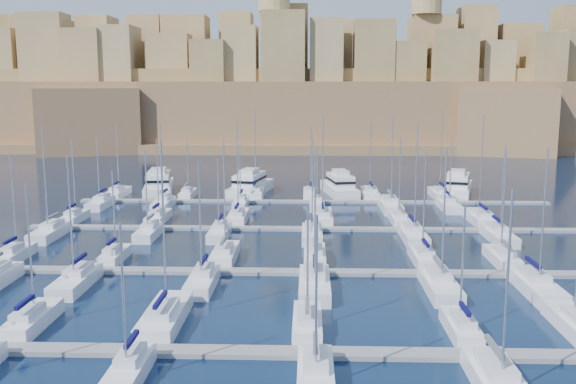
{
  "coord_description": "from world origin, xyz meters",
  "views": [
    {
      "loc": [
        -0.72,
        -81.55,
        20.99
      ],
      "look_at": [
        -3.58,
        6.0,
        6.32
      ],
      "focal_mm": 40.0,
      "sensor_mm": 36.0,
      "label": 1
    }
  ],
  "objects_px": {
    "sailboat_4": "(461,327)",
    "motor_yacht_b": "(250,185)",
    "sailboat_2": "(165,316)",
    "motor_yacht_a": "(159,184)",
    "motor_yacht_d": "(457,186)",
    "motor_yacht_c": "(340,186)"
  },
  "relations": [
    {
      "from": "sailboat_2",
      "to": "sailboat_4",
      "type": "relative_size",
      "value": 1.47
    },
    {
      "from": "sailboat_2",
      "to": "sailboat_4",
      "type": "height_order",
      "value": "sailboat_2"
    },
    {
      "from": "sailboat_4",
      "to": "motor_yacht_c",
      "type": "relative_size",
      "value": 0.74
    },
    {
      "from": "sailboat_4",
      "to": "motor_yacht_c",
      "type": "xyz_separation_m",
      "value": [
        -7.0,
        69.98,
        1.02
      ]
    },
    {
      "from": "motor_yacht_a",
      "to": "motor_yacht_d",
      "type": "bearing_deg",
      "value": -0.36
    },
    {
      "from": "sailboat_2",
      "to": "motor_yacht_a",
      "type": "xyz_separation_m",
      "value": [
        -16.75,
        69.54,
        0.95
      ]
    },
    {
      "from": "sailboat_2",
      "to": "motor_yacht_a",
      "type": "bearing_deg",
      "value": 103.54
    },
    {
      "from": "motor_yacht_a",
      "to": "motor_yacht_d",
      "type": "height_order",
      "value": "same"
    },
    {
      "from": "sailboat_4",
      "to": "motor_yacht_d",
      "type": "relative_size",
      "value": 0.67
    },
    {
      "from": "motor_yacht_a",
      "to": "motor_yacht_c",
      "type": "bearing_deg",
      "value": -1.69
    },
    {
      "from": "sailboat_2",
      "to": "motor_yacht_a",
      "type": "relative_size",
      "value": 0.95
    },
    {
      "from": "motor_yacht_b",
      "to": "motor_yacht_d",
      "type": "distance_m",
      "value": 40.03
    },
    {
      "from": "sailboat_2",
      "to": "motor_yacht_b",
      "type": "distance_m",
      "value": 69.34
    },
    {
      "from": "motor_yacht_c",
      "to": "motor_yacht_d",
      "type": "height_order",
      "value": "same"
    },
    {
      "from": "sailboat_2",
      "to": "motor_yacht_b",
      "type": "bearing_deg",
      "value": 88.94
    },
    {
      "from": "sailboat_4",
      "to": "motor_yacht_b",
      "type": "relative_size",
      "value": 0.66
    },
    {
      "from": "sailboat_4",
      "to": "motor_yacht_d",
      "type": "xyz_separation_m",
      "value": [
        15.65,
        70.66,
        1.02
      ]
    },
    {
      "from": "motor_yacht_a",
      "to": "motor_yacht_b",
      "type": "relative_size",
      "value": 1.02
    },
    {
      "from": "motor_yacht_d",
      "to": "sailboat_4",
      "type": "bearing_deg",
      "value": -102.49
    },
    {
      "from": "motor_yacht_d",
      "to": "motor_yacht_a",
      "type": "bearing_deg",
      "value": 179.64
    },
    {
      "from": "sailboat_4",
      "to": "motor_yacht_b",
      "type": "xyz_separation_m",
      "value": [
        -24.38,
        70.81,
        1.02
      ]
    },
    {
      "from": "sailboat_2",
      "to": "motor_yacht_d",
      "type": "relative_size",
      "value": 0.98
    }
  ]
}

